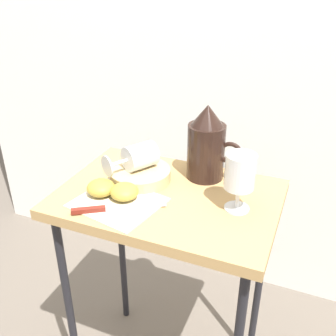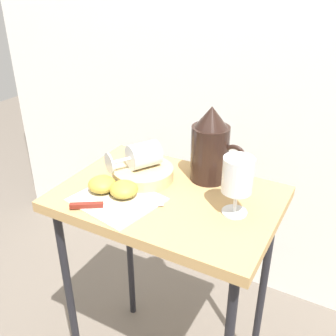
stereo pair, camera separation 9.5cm
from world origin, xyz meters
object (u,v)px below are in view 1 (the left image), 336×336
Objects in this scene: table at (168,219)px; wine_glass_tipped_near at (139,157)px; pitcher at (206,149)px; wine_glass_upright at (240,175)px; knife at (105,209)px; basket_tray at (140,175)px; apple_half_right at (124,192)px; apple_half_left at (101,188)px.

table is 4.50× the size of wine_glass_tipped_near.
pitcher reaches higher than wine_glass_tipped_near.
wine_glass_upright reaches higher than wine_glass_tipped_near.
wine_glass_tipped_near reaches higher than knife.
wine_glass_tipped_near reaches higher than basket_tray.
basket_tray is 0.31m from wine_glass_upright.
knife is (-0.18, -0.27, -0.08)m from pitcher.
table is 3.36× the size of pitcher.
wine_glass_tipped_near is at bearing 96.98° from apple_half_right.
apple_half_left is at bearing -116.54° from basket_tray.
wine_glass_upright is at bearing 13.40° from apple_half_right.
apple_half_left is (-0.05, -0.12, -0.05)m from wine_glass_tipped_near.
basket_tray is 0.84× the size of knife.
apple_half_right is (-0.10, -0.07, 0.11)m from table.
wine_glass_upright reaches higher than apple_half_left.
wine_glass_tipped_near is 0.14m from apple_half_left.
wine_glass_upright is at bearing 24.29° from knife.
table is 9.77× the size of apple_half_right.
wine_glass_tipped_near is at bearing 88.58° from knife.
pitcher is at bearing 42.76° from apple_half_left.
table is 0.20m from knife.
knife is at bearing -52.75° from apple_half_left.
wine_glass_upright is 0.94× the size of wine_glass_tipped_near.
wine_glass_upright is at bearing -46.83° from pitcher.
apple_half_left is 0.08m from knife.
wine_glass_upright is (0.13, -0.13, 0.01)m from pitcher.
table is at bearing -115.52° from pitcher.
pitcher is 2.91× the size of apple_half_left.
pitcher reaches higher than basket_tray.
wine_glass_upright is at bearing 11.85° from apple_half_left.
wine_glass_tipped_near is (-0.17, -0.08, -0.02)m from pitcher.
basket_tray is at bearing -46.92° from wine_glass_tipped_near.
wine_glass_tipped_near is at bearing 133.08° from basket_tray.
basket_tray is 0.13m from apple_half_left.
knife is (-0.01, -0.18, -0.01)m from basket_tray.
basket_tray is at bearing 63.46° from apple_half_left.
wine_glass_tipped_near is at bearing 170.50° from wine_glass_upright.
wine_glass_tipped_near is at bearing 156.56° from table.
basket_tray is 1.07× the size of wine_glass_tipped_near.
pitcher is 1.05× the size of knife.
wine_glass_upright reaches higher than table.
apple_half_left is 1.00× the size of apple_half_right.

